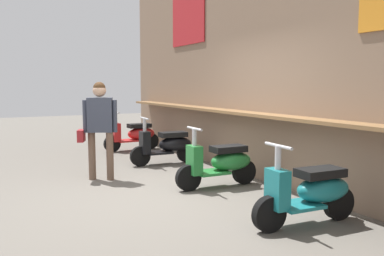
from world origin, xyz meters
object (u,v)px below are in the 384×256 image
at_px(scooter_teal, 312,192).
at_px(shopper_with_handbag, 99,121).
at_px(scooter_black, 168,145).
at_px(scooter_green, 222,163).
at_px(scooter_red, 135,134).

relative_size(scooter_teal, shopper_with_handbag, 0.85).
distance_m(scooter_black, scooter_green, 2.07).
bearing_deg(scooter_black, scooter_teal, 93.01).
height_order(scooter_green, shopper_with_handbag, shopper_with_handbag).
bearing_deg(scooter_teal, scooter_red, -86.65).
xyz_separation_m(scooter_red, scooter_green, (4.03, -0.00, 0.00)).
xyz_separation_m(scooter_black, scooter_teal, (4.02, -0.00, 0.00)).
distance_m(scooter_teal, shopper_with_handbag, 3.72).
height_order(scooter_teal, shopper_with_handbag, shopper_with_handbag).
relative_size(scooter_black, shopper_with_handbag, 0.85).
bearing_deg(scooter_red, scooter_black, 88.26).
bearing_deg(scooter_red, scooter_green, 88.26).
relative_size(scooter_black, scooter_teal, 1.00).
bearing_deg(scooter_green, shopper_with_handbag, -39.08).
xyz_separation_m(scooter_red, shopper_with_handbag, (2.66, -1.57, 0.62)).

